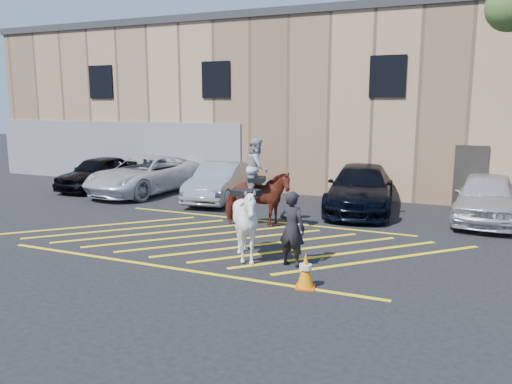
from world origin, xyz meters
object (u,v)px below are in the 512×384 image
at_px(car_black_suv, 98,173).
at_px(saddled_white, 246,223).
at_px(car_white_pickup, 146,175).
at_px(mounted_bay, 257,192).
at_px(car_silver_sedan, 220,182).
at_px(traffic_cone, 306,270).
at_px(car_white_suv, 486,197).
at_px(handler, 292,229).
at_px(car_blue_suv, 361,188).

xyz_separation_m(car_black_suv, saddled_white, (9.91, -6.54, 0.21)).
relative_size(car_white_pickup, mounted_bay, 2.04).
height_order(mounted_bay, saddled_white, mounted_bay).
height_order(car_silver_sedan, mounted_bay, mounted_bay).
xyz_separation_m(car_white_pickup, saddled_white, (7.46, -6.52, 0.16)).
bearing_deg(car_white_pickup, mounted_bay, -22.57).
relative_size(car_black_suv, saddled_white, 2.17).
relative_size(car_black_suv, traffic_cone, 5.67).
height_order(car_silver_sedan, car_white_suv, car_white_suv).
bearing_deg(car_silver_sedan, saddled_white, -65.86).
height_order(car_white_pickup, car_silver_sedan, car_white_pickup).
xyz_separation_m(car_silver_sedan, handler, (5.02, -6.19, 0.16)).
relative_size(car_blue_suv, saddled_white, 2.75).
xyz_separation_m(car_white_pickup, car_white_suv, (12.69, 0.04, 0.00)).
distance_m(car_black_suv, car_white_pickup, 2.45).
xyz_separation_m(mounted_bay, saddled_white, (1.04, -3.08, -0.16)).
bearing_deg(saddled_white, car_white_pickup, 138.84).
distance_m(car_black_suv, car_silver_sedan, 5.98).
xyz_separation_m(car_black_suv, car_silver_sedan, (5.97, -0.25, -0.00)).
relative_size(car_silver_sedan, handler, 2.47).
bearing_deg(handler, car_silver_sedan, -43.23).
relative_size(car_blue_suv, traffic_cone, 7.17).
xyz_separation_m(car_black_suv, car_blue_suv, (11.21, 0.17, 0.05)).
height_order(car_white_suv, traffic_cone, car_white_suv).
height_order(car_silver_sedan, saddled_white, saddled_white).
xyz_separation_m(car_blue_suv, mounted_bay, (-2.34, -3.63, 0.31)).
xyz_separation_m(car_blue_suv, saddled_white, (-1.30, -6.71, 0.16)).
bearing_deg(car_blue_suv, car_white_suv, -9.35).
relative_size(saddled_white, traffic_cone, 2.61).
bearing_deg(car_black_suv, car_white_pickup, -1.66).
height_order(handler, mounted_bay, mounted_bay).
distance_m(car_black_suv, handler, 12.74).
xyz_separation_m(car_blue_suv, car_white_suv, (3.93, -0.15, -0.00)).
xyz_separation_m(car_black_suv, handler, (10.99, -6.44, 0.16)).
bearing_deg(car_white_pickup, handler, -31.28).
xyz_separation_m(car_white_pickup, car_blue_suv, (8.76, 0.19, 0.01)).
height_order(car_blue_suv, traffic_cone, car_blue_suv).
bearing_deg(car_white_suv, car_blue_suv, -178.88).
bearing_deg(car_black_suv, car_blue_suv, -0.39).
relative_size(handler, traffic_cone, 2.37).
height_order(handler, traffic_cone, handler).
bearing_deg(car_white_suv, mounted_bay, -147.66).
bearing_deg(car_silver_sedan, car_white_suv, -6.19).
xyz_separation_m(car_silver_sedan, saddled_white, (3.94, -6.29, 0.21)).
height_order(car_black_suv, saddled_white, saddled_white).
bearing_deg(car_black_suv, car_white_suv, -1.17).
relative_size(car_white_pickup, saddled_white, 2.85).
distance_m(car_white_pickup, car_blue_suv, 8.76).
distance_m(saddled_white, traffic_cone, 2.18).
bearing_deg(car_silver_sedan, car_blue_suv, -3.34).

